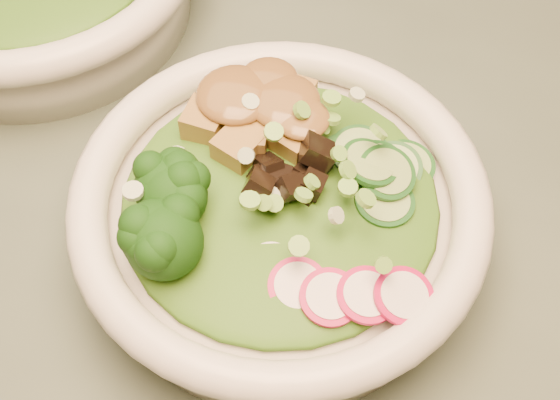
% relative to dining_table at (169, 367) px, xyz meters
% --- Properties ---
extents(dining_table, '(1.20, 0.80, 0.75)m').
position_rel_dining_table_xyz_m(dining_table, '(0.00, 0.00, 0.00)').
color(dining_table, black).
rests_on(dining_table, ground).
extents(salad_bowl, '(0.27, 0.27, 0.07)m').
position_rel_dining_table_xyz_m(salad_bowl, '(0.07, 0.07, 0.15)').
color(salad_bowl, white).
rests_on(salad_bowl, dining_table).
extents(lettuce_bed, '(0.20, 0.20, 0.02)m').
position_rel_dining_table_xyz_m(lettuce_bed, '(0.07, 0.07, 0.17)').
color(lettuce_bed, '#295511').
rests_on(lettuce_bed, salad_bowl).
extents(broccoli_florets, '(0.10, 0.09, 0.04)m').
position_rel_dining_table_xyz_m(broccoli_florets, '(0.02, 0.03, 0.19)').
color(broccoli_florets, black).
rests_on(broccoli_florets, salad_bowl).
extents(radish_slices, '(0.11, 0.08, 0.02)m').
position_rel_dining_table_xyz_m(radish_slices, '(0.11, 0.02, 0.18)').
color(radish_slices, '#B50D43').
rests_on(radish_slices, salad_bowl).
extents(cucumber_slices, '(0.09, 0.09, 0.04)m').
position_rel_dining_table_xyz_m(cucumber_slices, '(0.12, 0.11, 0.19)').
color(cucumber_slices, '#A1C86F').
rests_on(cucumber_slices, salad_bowl).
extents(mushroom_heap, '(0.09, 0.09, 0.04)m').
position_rel_dining_table_xyz_m(mushroom_heap, '(0.06, 0.08, 0.19)').
color(mushroom_heap, black).
rests_on(mushroom_heap, salad_bowl).
extents(tofu_cubes, '(0.10, 0.09, 0.04)m').
position_rel_dining_table_xyz_m(tofu_cubes, '(0.03, 0.12, 0.19)').
color(tofu_cubes, olive).
rests_on(tofu_cubes, salad_bowl).
extents(peanut_sauce, '(0.07, 0.06, 0.02)m').
position_rel_dining_table_xyz_m(peanut_sauce, '(0.03, 0.12, 0.20)').
color(peanut_sauce, brown).
rests_on(peanut_sauce, tofu_cubes).
extents(scallion_garnish, '(0.19, 0.19, 0.02)m').
position_rel_dining_table_xyz_m(scallion_garnish, '(0.07, 0.07, 0.20)').
color(scallion_garnish, '#70AE3D').
rests_on(scallion_garnish, salad_bowl).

